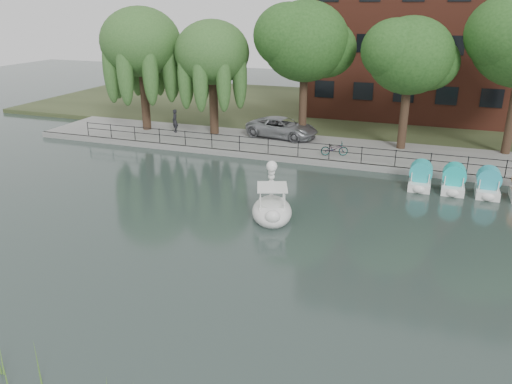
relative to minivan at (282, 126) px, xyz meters
The scene contains 15 objects.
ground_plane 17.77m from the minivan, 82.31° to the right, with size 120.00×120.00×0.00m, color #3E4F4D.
promenade 3.02m from the minivan, 33.40° to the right, with size 40.00×6.00×0.40m, color gray.
kerb 5.20m from the minivan, 62.27° to the right, with size 40.00×0.25×0.40m, color gray.
land_strip 12.70m from the minivan, 79.20° to the left, with size 60.00×22.00×0.36m, color #47512D.
railing 4.93m from the minivan, 61.19° to the right, with size 32.00×0.05×1.00m.
apartment_building 17.55m from the minivan, 52.92° to the left, with size 20.00×10.07×18.00m.
willow_left 12.08m from the minivan, behind, with size 5.88×5.88×9.01m.
willow_mid 7.20m from the minivan, behind, with size 5.32×5.32×8.15m.
broadleaf_center 6.01m from the minivan, 17.58° to the left, with size 6.00×6.00×9.25m.
broadleaf_right 9.84m from the minivan, ahead, with size 5.40×5.40×8.32m.
minivan is the anchor object (origin of this frame).
bicycle 5.62m from the minivan, 36.56° to the right, with size 1.72×0.60×1.00m, color gray.
pedestrian 8.15m from the minivan, behind, with size 0.71×0.48×1.98m, color black.
swan_boat 13.77m from the minivan, 74.97° to the right, with size 2.76×3.42×2.52m.
pedal_boat_row 15.68m from the minivan, 25.14° to the right, with size 9.65×1.70×1.40m.
Camera 1 is at (7.85, -16.37, 9.44)m, focal length 35.00 mm.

